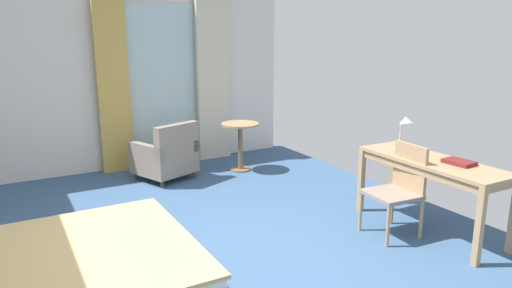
# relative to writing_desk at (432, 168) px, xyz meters

# --- Properties ---
(ground) EXTENTS (5.81, 7.92, 0.10)m
(ground) POSITION_rel_writing_desk_xyz_m (-2.23, 0.28, -0.73)
(ground) COLOR #38567A
(wall_back) EXTENTS (5.41, 0.12, 2.83)m
(wall_back) POSITION_rel_writing_desk_xyz_m (-2.23, 3.98, 0.73)
(wall_back) COLOR silver
(wall_back) RESTS_ON ground
(balcony_glass_door) EXTENTS (1.15, 0.02, 2.49)m
(balcony_glass_door) POSITION_rel_writing_desk_xyz_m (-1.54, 3.90, 0.56)
(balcony_glass_door) COLOR silver
(balcony_glass_door) RESTS_ON ground
(curtain_panel_left) EXTENTS (0.45, 0.10, 2.64)m
(curtain_panel_left) POSITION_rel_writing_desk_xyz_m (-2.34, 3.80, 0.64)
(curtain_panel_left) COLOR tan
(curtain_panel_left) RESTS_ON ground
(curtain_panel_right) EXTENTS (0.55, 0.10, 2.64)m
(curtain_panel_right) POSITION_rel_writing_desk_xyz_m (-0.75, 3.80, 0.64)
(curtain_panel_right) COLOR beige
(curtain_panel_right) RESTS_ON ground
(writing_desk) EXTENTS (0.56, 1.59, 0.77)m
(writing_desk) POSITION_rel_writing_desk_xyz_m (0.00, 0.00, 0.00)
(writing_desk) COLOR tan
(writing_desk) RESTS_ON ground
(desk_chair) EXTENTS (0.50, 0.50, 0.94)m
(desk_chair) POSITION_rel_writing_desk_xyz_m (-0.35, 0.10, -0.16)
(desk_chair) COLOR gray
(desk_chair) RESTS_ON ground
(desk_lamp) EXTENTS (0.16, 0.23, 0.40)m
(desk_lamp) POSITION_rel_writing_desk_xyz_m (0.03, 0.43, 0.39)
(desk_lamp) COLOR #B7B2A8
(desk_lamp) RESTS_ON writing_desk
(closed_book) EXTENTS (0.21, 0.29, 0.04)m
(closed_book) POSITION_rel_writing_desk_xyz_m (0.08, -0.25, 0.11)
(closed_book) COLOR maroon
(closed_book) RESTS_ON writing_desk
(armchair_by_window) EXTENTS (0.92, 0.91, 0.83)m
(armchair_by_window) POSITION_rel_writing_desk_xyz_m (-1.83, 3.04, -0.34)
(armchair_by_window) COLOR gray
(armchair_by_window) RESTS_ON ground
(round_cafe_table) EXTENTS (0.56, 0.56, 0.73)m
(round_cafe_table) POSITION_rel_writing_desk_xyz_m (-0.71, 2.93, -0.16)
(round_cafe_table) COLOR tan
(round_cafe_table) RESTS_ON ground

